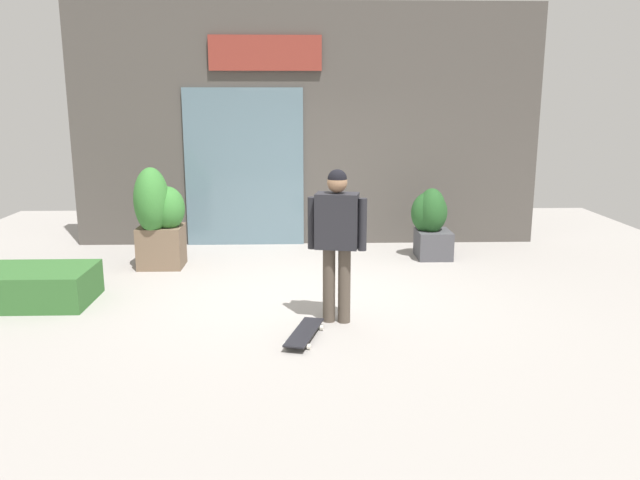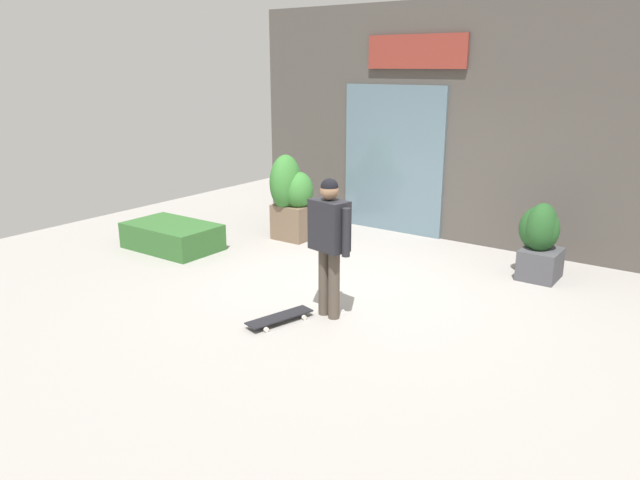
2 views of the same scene
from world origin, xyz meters
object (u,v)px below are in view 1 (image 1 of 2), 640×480
skateboarder (337,231)px  skateboard (304,332)px  planter_box_right (431,221)px  planter_box_left (158,216)px

skateboarder → skateboard: (-0.34, -0.47, -0.91)m
skateboarder → skateboard: size_ratio=1.93×
skateboard → skateboarder: bearing=159.6°
planter_box_right → skateboard: bearing=-120.6°
skateboarder → planter_box_right: bearing=161.4°
skateboarder → planter_box_left: skateboarder is taller
skateboard → planter_box_left: size_ratio=0.59×
skateboard → planter_box_right: (1.89, 3.19, 0.48)m
planter_box_left → planter_box_right: size_ratio=1.36×
planter_box_left → skateboard: bearing=-54.3°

